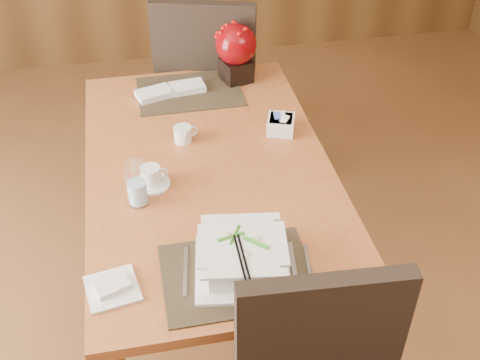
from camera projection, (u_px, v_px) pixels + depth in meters
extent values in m
cube|color=#A75C2E|center=(209.00, 171.00, 2.24)|extent=(0.90, 1.50, 0.04)
cylinder|color=#A75C2E|center=(111.00, 156.00, 2.94)|extent=(0.07, 0.07, 0.71)
cylinder|color=#A75C2E|center=(266.00, 138.00, 3.06)|extent=(0.07, 0.07, 0.71)
cube|color=black|center=(237.00, 274.00, 1.80)|extent=(0.45, 0.33, 0.01)
cube|color=black|center=(190.00, 92.00, 2.65)|extent=(0.45, 0.33, 0.01)
cube|color=silver|center=(242.00, 269.00, 1.81)|extent=(0.32, 0.32, 0.01)
cube|color=silver|center=(242.00, 257.00, 1.78)|extent=(0.23, 0.23, 0.10)
cylinder|color=tan|center=(242.00, 256.00, 1.78)|extent=(0.19, 0.19, 0.08)
cylinder|color=silver|center=(152.00, 184.00, 2.14)|extent=(0.13, 0.13, 0.01)
cylinder|color=silver|center=(151.00, 175.00, 2.12)|extent=(0.07, 0.07, 0.07)
cylinder|color=black|center=(150.00, 169.00, 2.10)|extent=(0.06, 0.06, 0.01)
cylinder|color=white|center=(136.00, 184.00, 2.01)|extent=(0.07, 0.07, 0.17)
cube|color=silver|center=(281.00, 125.00, 2.39)|extent=(0.13, 0.13, 0.06)
cube|color=black|center=(236.00, 70.00, 2.70)|extent=(0.15, 0.15, 0.10)
sphere|color=maroon|center=(236.00, 44.00, 2.62)|extent=(0.18, 0.18, 0.18)
cube|color=silver|center=(112.00, 289.00, 1.76)|extent=(0.17, 0.17, 0.01)
cube|color=black|center=(320.00, 345.00, 1.59)|extent=(0.45, 0.08, 0.51)
cube|color=black|center=(212.00, 91.00, 3.15)|extent=(0.62, 0.62, 0.06)
cube|color=black|center=(204.00, 59.00, 2.79)|extent=(0.47, 0.19, 0.54)
cylinder|color=black|center=(253.00, 115.00, 3.46)|extent=(0.04, 0.04, 0.47)
cylinder|color=black|center=(248.00, 157.00, 3.14)|extent=(0.04, 0.04, 0.47)
cylinder|color=black|center=(183.00, 111.00, 3.49)|extent=(0.04, 0.04, 0.47)
cylinder|color=black|center=(170.00, 153.00, 3.17)|extent=(0.04, 0.04, 0.47)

